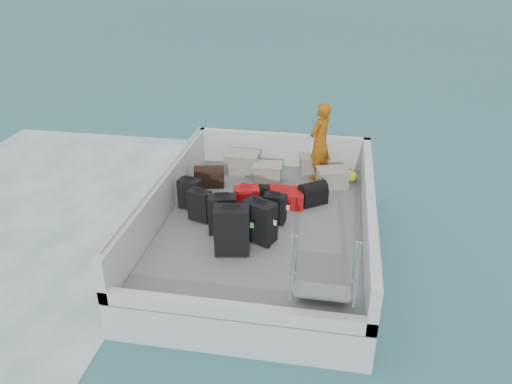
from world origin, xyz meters
TOP-DOWN VIEW (x-y plane):
  - ground at (0.00, 0.00)m, footprint 160.00×160.00m
  - wake_foam at (-4.80, 0.00)m, footprint 10.00×10.00m
  - ferry_hull at (0.00, 0.00)m, footprint 3.60×5.00m
  - deck at (0.00, 0.00)m, footprint 3.30×4.70m
  - deck_fittings at (0.35, -0.32)m, footprint 3.60×5.00m
  - suitcase_1 at (-1.06, -0.14)m, footprint 0.41×0.31m
  - suitcase_2 at (-1.35, 0.25)m, footprint 0.41×0.29m
  - suitcase_3 at (-0.31, -1.02)m, footprint 0.56×0.38m
  - suitcase_4 at (-0.60, -0.46)m, footprint 0.50×0.36m
  - suitcase_5 at (-0.30, 0.05)m, footprint 0.48×0.36m
  - suitcase_6 at (0.04, -0.60)m, footprint 0.58×0.49m
  - suitcase_7 at (0.20, 0.00)m, footprint 0.39×0.25m
  - suitcase_8 at (0.28, 0.67)m, footprint 0.73×0.49m
  - duffel_0 at (-1.25, 1.18)m, footprint 0.61×0.41m
  - duffel_1 at (-0.24, 0.54)m, footprint 0.53×0.33m
  - duffel_2 at (0.78, 0.81)m, footprint 0.58×0.53m
  - crate_0 at (-0.75, 1.92)m, footprint 0.66×0.47m
  - crate_1 at (-0.17, 1.62)m, footprint 0.54×0.39m
  - crate_2 at (0.71, 2.20)m, footprint 0.63×0.50m
  - crate_3 at (1.10, 1.56)m, footprint 0.65×0.53m
  - yellow_bag at (1.45, 1.86)m, footprint 0.28×0.26m
  - white_bag at (0.71, 2.20)m, footprint 0.24×0.24m
  - passenger at (0.81, 1.92)m, footprint 0.61×0.68m

SIDE VIEW (x-z plane):
  - ground at x=0.00m, z-range 0.00..0.00m
  - wake_foam at x=-4.80m, z-range 0.00..0.00m
  - ferry_hull at x=0.00m, z-range 0.00..0.60m
  - deck at x=0.00m, z-range 0.60..0.62m
  - yellow_bag at x=1.45m, z-range 0.62..0.84m
  - suitcase_8 at x=0.28m, z-range 0.62..0.90m
  - crate_1 at x=-0.17m, z-range 0.62..0.94m
  - duffel_0 at x=-1.25m, z-range 0.62..0.94m
  - duffel_1 at x=-0.24m, z-range 0.62..0.94m
  - duffel_2 at x=0.78m, z-range 0.62..0.94m
  - crate_2 at x=0.71m, z-range 0.62..0.96m
  - crate_3 at x=1.10m, z-range 0.62..0.96m
  - crate_0 at x=-0.75m, z-range 0.62..1.01m
  - suitcase_7 at x=0.20m, z-range 0.62..1.14m
  - suitcase_2 at x=-1.35m, z-range 0.62..1.18m
  - suitcase_1 at x=-1.06m, z-range 0.62..1.18m
  - suitcase_5 at x=-0.30m, z-range 0.62..1.21m
  - suitcase_4 at x=-0.60m, z-range 0.62..1.28m
  - suitcase_6 at x=0.04m, z-range 0.62..1.31m
  - deck_fittings at x=0.35m, z-range 0.54..1.44m
  - suitcase_3 at x=-0.31m, z-range 0.62..1.41m
  - white_bag at x=0.71m, z-range 0.96..1.14m
  - passenger at x=0.81m, z-range 0.62..2.16m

